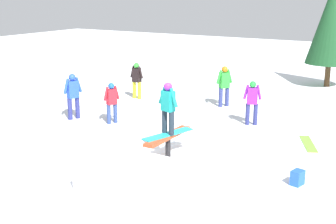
# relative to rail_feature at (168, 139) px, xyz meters

# --- Properties ---
(ground_plane) EXTENTS (60.00, 60.00, 0.00)m
(ground_plane) POSITION_rel_rail_feature_xyz_m (0.00, 0.00, -0.53)
(ground_plane) COLOR white
(rail_feature) EXTENTS (1.88, 0.30, 0.63)m
(rail_feature) POSITION_rel_rail_feature_xyz_m (0.00, 0.00, 0.00)
(rail_feature) COLOR black
(rail_feature) RESTS_ON ground
(snow_kicker_ramp) EXTENTS (1.81, 1.52, 0.45)m
(snow_kicker_ramp) POSITION_rel_rail_feature_xyz_m (-1.86, 0.02, -0.30)
(snow_kicker_ramp) COLOR white
(snow_kicker_ramp) RESTS_ON ground
(main_rider_on_rail) EXTENTS (1.56, 0.71, 1.36)m
(main_rider_on_rail) POSITION_rel_rail_feature_xyz_m (0.00, 0.00, 0.77)
(main_rider_on_rail) COLOR #22BFD1
(main_rider_on_rail) RESTS_ON rail_feature
(bystander_blue) EXTENTS (0.67, 0.33, 1.54)m
(bystander_blue) POSITION_rel_rail_feature_xyz_m (1.60, 4.68, 0.33)
(bystander_blue) COLOR navy
(bystander_blue) RESTS_ON ground
(bystander_black) EXTENTS (0.23, 0.64, 1.44)m
(bystander_black) POSITION_rel_rail_feature_xyz_m (5.20, 4.60, 0.28)
(bystander_black) COLOR yellow
(bystander_black) RESTS_ON ground
(bystander_green) EXTENTS (0.61, 0.45, 1.51)m
(bystander_green) POSITION_rel_rail_feature_xyz_m (5.81, 1.08, 0.32)
(bystander_green) COLOR navy
(bystander_green) RESTS_ON ground
(bystander_red) EXTENTS (0.55, 0.31, 1.34)m
(bystander_red) POSITION_rel_rail_feature_xyz_m (1.85, 3.25, 0.22)
(bystander_red) COLOR navy
(bystander_red) RESTS_ON ground
(bystander_purple) EXTENTS (0.31, 0.56, 1.43)m
(bystander_purple) POSITION_rel_rail_feature_xyz_m (4.02, -0.71, 0.28)
(bystander_purple) COLOR navy
(bystander_purple) RESTS_ON ground
(loose_snowboard_white) EXTENTS (1.16, 1.19, 0.02)m
(loose_snowboard_white) POSITION_rel_rail_feature_xyz_m (-1.63, -3.32, -0.52)
(loose_snowboard_white) COLOR white
(loose_snowboard_white) RESTS_ON ground
(loose_snowboard_lime) EXTENTS (1.45, 0.86, 0.02)m
(loose_snowboard_lime) POSITION_rel_rail_feature_xyz_m (3.00, -2.83, -0.52)
(loose_snowboard_lime) COLOR #83E43D
(loose_snowboard_lime) RESTS_ON ground
(backpack_on_snow) EXTENTS (0.34, 0.28, 0.34)m
(backpack_on_snow) POSITION_rel_rail_feature_xyz_m (0.02, -3.37, -0.36)
(backpack_on_snow) COLOR blue
(backpack_on_snow) RESTS_ON ground
(pine_tree_near) EXTENTS (2.08, 2.08, 4.73)m
(pine_tree_near) POSITION_rel_rail_feature_xyz_m (11.60, -1.34, 2.35)
(pine_tree_near) COLOR #4C331E
(pine_tree_near) RESTS_ON ground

